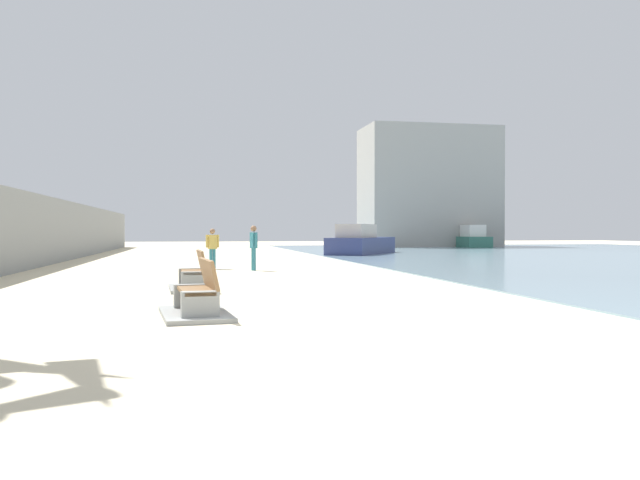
# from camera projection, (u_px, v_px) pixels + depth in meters

# --- Properties ---
(ground_plane) EXTENTS (120.00, 120.00, 0.00)m
(ground_plane) POSITION_uv_depth(u_px,v_px,m) (220.00, 265.00, 27.34)
(ground_plane) COLOR beige
(seawall) EXTENTS (0.80, 64.00, 2.93)m
(seawall) POSITION_uv_depth(u_px,v_px,m) (32.00, 231.00, 25.86)
(seawall) COLOR gray
(seawall) RESTS_ON ground
(bench_near) EXTENTS (1.32, 2.21, 0.98)m
(bench_near) POSITION_uv_depth(u_px,v_px,m) (197.00, 303.00, 10.94)
(bench_near) COLOR gray
(bench_near) RESTS_ON ground
(bench_far) EXTENTS (1.23, 2.16, 0.98)m
(bench_far) POSITION_uv_depth(u_px,v_px,m) (193.00, 280.00, 15.86)
(bench_far) COLOR gray
(bench_far) RESTS_ON ground
(person_walking) EXTENTS (0.51, 0.27, 1.55)m
(person_walking) POSITION_uv_depth(u_px,v_px,m) (212.00, 246.00, 24.49)
(person_walking) COLOR teal
(person_walking) RESTS_ON ground
(person_standing) EXTENTS (0.27, 0.51, 1.65)m
(person_standing) POSITION_uv_depth(u_px,v_px,m) (254.00, 244.00, 23.53)
(person_standing) COLOR teal
(person_standing) RESTS_ON ground
(boat_nearest) EXTENTS (5.86, 7.32, 1.82)m
(boat_nearest) POSITION_uv_depth(u_px,v_px,m) (361.00, 243.00, 39.70)
(boat_nearest) COLOR navy
(boat_nearest) RESTS_ON water_bay
(boat_mid_bay) EXTENTS (2.17, 4.74, 1.93)m
(boat_mid_bay) POSITION_uv_depth(u_px,v_px,m) (470.00, 239.00, 55.69)
(boat_mid_bay) COLOR #337060
(boat_mid_bay) RESTS_ON water_bay
(harbor_building) EXTENTS (12.00, 6.00, 10.83)m
(harbor_building) POSITION_uv_depth(u_px,v_px,m) (429.00, 188.00, 58.63)
(harbor_building) COLOR #9E9E99
(harbor_building) RESTS_ON ground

